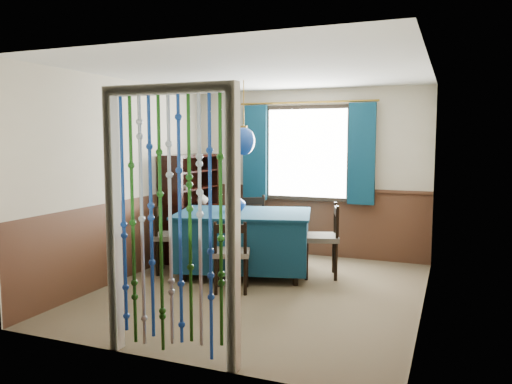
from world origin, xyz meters
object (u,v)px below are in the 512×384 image
at_px(bowl_shelf, 185,187).
at_px(vase_sideboard, 202,197).
at_px(chair_near, 231,254).
at_px(vase_table, 237,203).
at_px(pendant_lamp, 244,141).
at_px(chair_right, 323,238).
at_px(dining_table, 244,239).
at_px(sideboard, 191,221).
at_px(chair_far, 252,227).
at_px(chair_left, 170,237).

relative_size(bowl_shelf, vase_sideboard, 1.02).
distance_m(chair_near, vase_table, 1.01).
xyz_separation_m(pendant_lamp, vase_table, (-0.13, 0.08, -0.81)).
bearing_deg(chair_right, bowl_shelf, 72.16).
distance_m(pendant_lamp, vase_table, 0.83).
height_order(dining_table, sideboard, sideboard).
distance_m(dining_table, sideboard, 1.27).
relative_size(sideboard, vase_sideboard, 7.44).
bearing_deg(pendant_lamp, dining_table, 0.00).
relative_size(dining_table, chair_near, 2.31).
bearing_deg(chair_far, vase_table, 59.85).
distance_m(chair_far, bowl_shelf, 1.13).
height_order(vase_table, bowl_shelf, bowl_shelf).
distance_m(bowl_shelf, vase_sideboard, 0.57).
height_order(chair_far, vase_table, vase_table).
xyz_separation_m(chair_far, vase_table, (0.02, -0.58, 0.42)).
bearing_deg(sideboard, bowl_shelf, -76.43).
bearing_deg(vase_sideboard, pendant_lamp, -39.01).
distance_m(dining_table, vase_table, 0.48).
distance_m(chair_left, vase_table, 0.99).
relative_size(chair_near, chair_right, 0.89).
bearing_deg(vase_sideboard, vase_table, -39.84).
xyz_separation_m(chair_near, sideboard, (-1.28, 1.35, 0.10)).
relative_size(chair_near, chair_far, 0.89).
bearing_deg(sideboard, vase_table, -26.18).
bearing_deg(chair_left, chair_right, 83.48).
bearing_deg(chair_right, vase_table, 83.31).
bearing_deg(vase_sideboard, dining_table, -39.01).
bearing_deg(bowl_shelf, dining_table, -17.00).
bearing_deg(sideboard, chair_right, -7.34).
relative_size(chair_left, sideboard, 0.59).
height_order(chair_right, bowl_shelf, bowl_shelf).
bearing_deg(chair_right, dining_table, 89.22).
bearing_deg(chair_far, pendant_lamp, 70.74).
distance_m(chair_left, vase_sideboard, 1.21).
bearing_deg(chair_far, chair_left, 17.77).
xyz_separation_m(dining_table, pendant_lamp, (-0.00, 0.00, 1.27)).
bearing_deg(dining_table, sideboard, 137.17).
bearing_deg(pendant_lamp, bowl_shelf, 163.00).
height_order(dining_table, vase_sideboard, vase_sideboard).
bearing_deg(sideboard, pendant_lamp, -26.81).
height_order(chair_near, vase_table, vase_table).
bearing_deg(chair_left, dining_table, 83.75).
relative_size(chair_right, vase_table, 4.48).
relative_size(chair_far, chair_right, 1.01).
xyz_separation_m(chair_near, chair_far, (-0.31, 1.42, 0.05)).
distance_m(chair_near, chair_far, 1.45).
height_order(chair_left, sideboard, sideboard).
distance_m(dining_table, chair_near, 0.77).
relative_size(chair_near, sideboard, 0.55).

